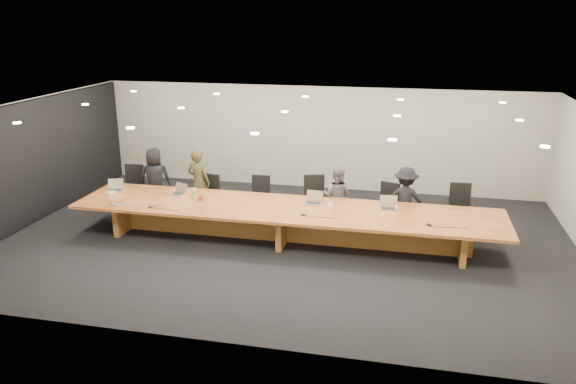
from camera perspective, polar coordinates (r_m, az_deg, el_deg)
name	(u,v)px	position (r m, az deg, el deg)	size (l,w,h in m)	color
ground	(285,241)	(12.02, -0.31, -4.97)	(12.00, 12.00, 0.00)	black
back_wall	(317,138)	(15.37, 2.99, 5.50)	(12.00, 0.02, 2.80)	beige
left_wall_panel	(31,163)	(14.08, -24.64, 2.66)	(0.08, 7.84, 2.74)	black
conference_table	(285,218)	(11.83, -0.31, -2.64)	(9.00, 1.80, 0.75)	brown
chair_far_left	(132,188)	(14.25, -15.57, 0.41)	(0.57, 0.57, 1.13)	black
chair_left	(208,195)	(13.50, -8.14, -0.34)	(0.51, 0.51, 1.00)	black
chair_mid_left	(260,198)	(13.13, -2.91, -0.60)	(0.53, 0.53, 1.03)	black
chair_mid_right	(315,200)	(12.80, 2.76, -0.85)	(0.58, 0.58, 1.14)	black
chair_right	(386,206)	(12.72, 9.90, -1.43)	(0.53, 0.53, 1.05)	black
chair_far_right	(460,209)	(12.88, 17.10, -1.62)	(0.56, 0.56, 1.10)	black
person_a	(155,180)	(13.99, -13.35, 1.24)	(0.77, 0.50, 1.58)	black
person_b	(199,182)	(13.52, -9.06, 1.01)	(0.59, 0.39, 1.61)	#33311B
person_c	(337,196)	(12.74, 5.01, -0.44)	(0.67, 0.52, 1.37)	#5B5B5E
person_d	(405,200)	(12.58, 11.82, -0.77)	(0.95, 0.54, 1.46)	black
laptop_a	(115,185)	(13.42, -17.20, 0.65)	(0.34, 0.25, 0.27)	tan
laptop_b	(177,189)	(12.82, -11.17, 0.30)	(0.32, 0.23, 0.25)	beige
laptop_d	(313,198)	(11.93, 2.58, -0.60)	(0.36, 0.26, 0.28)	tan
laptop_e	(389,203)	(11.77, 10.24, -1.12)	(0.36, 0.26, 0.28)	tan
water_bottle	(194,193)	(12.55, -9.49, -0.07)	(0.07, 0.07, 0.21)	silver
amber_mug	(201,198)	(12.32, -8.88, -0.65)	(0.08, 0.08, 0.10)	maroon
paper_cup_near	(331,206)	(11.74, 4.36, -1.41)	(0.09, 0.09, 0.10)	silver
paper_cup_far	(396,208)	(11.80, 10.96, -1.63)	(0.07, 0.07, 0.09)	white
notepad	(111,192)	(13.37, -17.53, -0.02)	(0.24, 0.19, 0.01)	silver
lime_gadget	(111,191)	(13.37, -17.50, 0.08)	(0.14, 0.08, 0.02)	#56D338
av_box	(116,205)	(12.43, -17.06, -1.25)	(0.20, 0.15, 0.03)	#B1B1B6
mic_left	(150,207)	(12.12, -13.82, -1.46)	(0.12, 0.12, 0.03)	black
mic_center	(303,214)	(11.32, 1.56, -2.28)	(0.13, 0.13, 0.03)	black
mic_right	(429,224)	(11.12, 14.13, -3.21)	(0.13, 0.13, 0.03)	black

